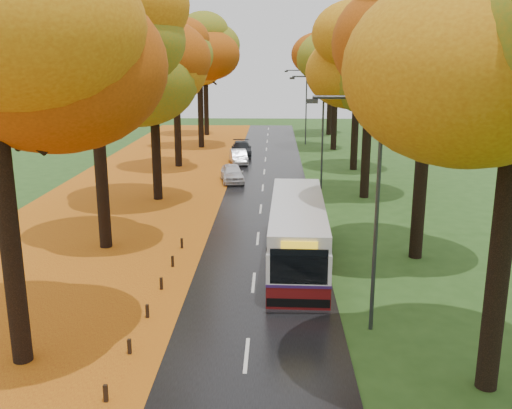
{
  "coord_description": "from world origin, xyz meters",
  "views": [
    {
      "loc": [
        0.83,
        -10.15,
        9.06
      ],
      "look_at": [
        0.0,
        15.1,
        2.6
      ],
      "focal_mm": 40.0,
      "sensor_mm": 36.0,
      "label": 1
    }
  ],
  "objects_px": {
    "streetlamp_far": "(304,101)",
    "car_silver": "(239,157)",
    "car_dark": "(241,149)",
    "car_white": "(232,173)",
    "streetlamp_near": "(370,197)",
    "streetlamp_mid": "(319,123)",
    "bus": "(297,231)"
  },
  "relations": [
    {
      "from": "streetlamp_mid",
      "to": "car_silver",
      "type": "bearing_deg",
      "value": 122.97
    },
    {
      "from": "streetlamp_far",
      "to": "car_silver",
      "type": "bearing_deg",
      "value": -117.12
    },
    {
      "from": "streetlamp_far",
      "to": "car_dark",
      "type": "height_order",
      "value": "streetlamp_far"
    },
    {
      "from": "streetlamp_near",
      "to": "car_silver",
      "type": "height_order",
      "value": "streetlamp_near"
    },
    {
      "from": "streetlamp_mid",
      "to": "bus",
      "type": "bearing_deg",
      "value": -97.62
    },
    {
      "from": "streetlamp_near",
      "to": "car_white",
      "type": "bearing_deg",
      "value": 104.7
    },
    {
      "from": "streetlamp_mid",
      "to": "car_white",
      "type": "height_order",
      "value": "streetlamp_mid"
    },
    {
      "from": "bus",
      "to": "car_dark",
      "type": "relative_size",
      "value": 2.25
    },
    {
      "from": "streetlamp_near",
      "to": "car_dark",
      "type": "height_order",
      "value": "streetlamp_near"
    },
    {
      "from": "car_silver",
      "to": "bus",
      "type": "bearing_deg",
      "value": -90.29
    },
    {
      "from": "streetlamp_far",
      "to": "car_silver",
      "type": "distance_m",
      "value": 14.39
    },
    {
      "from": "streetlamp_far",
      "to": "car_white",
      "type": "bearing_deg",
      "value": -107.48
    },
    {
      "from": "car_silver",
      "to": "car_dark",
      "type": "bearing_deg",
      "value": 80.1
    },
    {
      "from": "car_white",
      "to": "car_dark",
      "type": "distance_m",
      "value": 11.87
    },
    {
      "from": "streetlamp_near",
      "to": "car_white",
      "type": "distance_m",
      "value": 25.14
    },
    {
      "from": "streetlamp_mid",
      "to": "streetlamp_far",
      "type": "bearing_deg",
      "value": 90.0
    },
    {
      "from": "streetlamp_near",
      "to": "streetlamp_mid",
      "type": "bearing_deg",
      "value": 90.0
    },
    {
      "from": "streetlamp_far",
      "to": "car_dark",
      "type": "xyz_separation_m",
      "value": [
        -6.3,
        -8.12,
        -3.99
      ]
    },
    {
      "from": "car_white",
      "to": "car_silver",
      "type": "bearing_deg",
      "value": 80.45
    },
    {
      "from": "streetlamp_near",
      "to": "streetlamp_mid",
      "type": "xyz_separation_m",
      "value": [
        0.0,
        22.0,
        0.0
      ]
    },
    {
      "from": "bus",
      "to": "car_silver",
      "type": "bearing_deg",
      "value": 101.18
    },
    {
      "from": "bus",
      "to": "car_silver",
      "type": "xyz_separation_m",
      "value": [
        -4.24,
        25.06,
        -0.83
      ]
    },
    {
      "from": "car_silver",
      "to": "streetlamp_mid",
      "type": "bearing_deg",
      "value": -66.93
    },
    {
      "from": "streetlamp_far",
      "to": "car_dark",
      "type": "distance_m",
      "value": 11.02
    },
    {
      "from": "car_silver",
      "to": "car_white",
      "type": "bearing_deg",
      "value": -99.9
    },
    {
      "from": "car_silver",
      "to": "streetlamp_far",
      "type": "bearing_deg",
      "value": 52.97
    },
    {
      "from": "car_white",
      "to": "car_silver",
      "type": "height_order",
      "value": "car_white"
    },
    {
      "from": "streetlamp_mid",
      "to": "car_white",
      "type": "relative_size",
      "value": 2.03
    },
    {
      "from": "car_dark",
      "to": "car_white",
      "type": "bearing_deg",
      "value": -93.67
    },
    {
      "from": "streetlamp_far",
      "to": "car_white",
      "type": "distance_m",
      "value": 21.34
    },
    {
      "from": "car_dark",
      "to": "streetlamp_near",
      "type": "bearing_deg",
      "value": -83.72
    },
    {
      "from": "streetlamp_far",
      "to": "car_white",
      "type": "height_order",
      "value": "streetlamp_far"
    }
  ]
}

